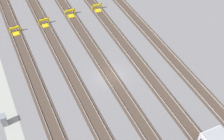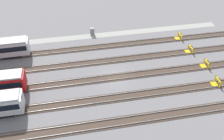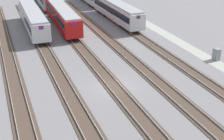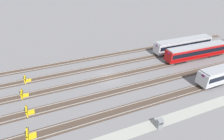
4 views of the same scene
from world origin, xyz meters
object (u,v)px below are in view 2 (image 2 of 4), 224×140
Objects in this scene: bumper_stop_far_inner_track at (216,82)px; electrical_cabinet at (92,31)px; bumper_stop_nearest_track at (179,37)px; bumper_stop_middle_track at (205,64)px; bumper_stop_near_inner_track at (189,50)px.

electrical_cabinet reaches higher than bumper_stop_far_inner_track.
bumper_stop_nearest_track is 10.39m from bumper_stop_middle_track.
bumper_stop_middle_track is 5.18m from bumper_stop_far_inner_track.
bumper_stop_near_inner_track is at bearing 92.03° from bumper_stop_nearest_track.
bumper_stop_nearest_track and bumper_stop_middle_track have the same top height.
bumper_stop_nearest_track and bumper_stop_near_inner_track have the same top height.
bumper_stop_near_inner_track is 10.33m from bumper_stop_far_inner_track.
bumper_stop_nearest_track is 15.51m from bumper_stop_far_inner_track.
bumper_stop_middle_track is (-0.94, 5.15, 0.00)m from bumper_stop_near_inner_track.
bumper_stop_far_inner_track is 28.34m from electrical_cabinet.
bumper_stop_far_inner_track is (-0.49, 10.32, 0.00)m from bumper_stop_near_inner_track.
electrical_cabinet is at bearing -29.44° from bumper_stop_near_inner_track.
bumper_stop_nearest_track is 1.25× the size of electrical_cabinet.
bumper_stop_near_inner_track is 1.26× the size of electrical_cabinet.
bumper_stop_middle_track is at bearing 96.22° from bumper_stop_nearest_track.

